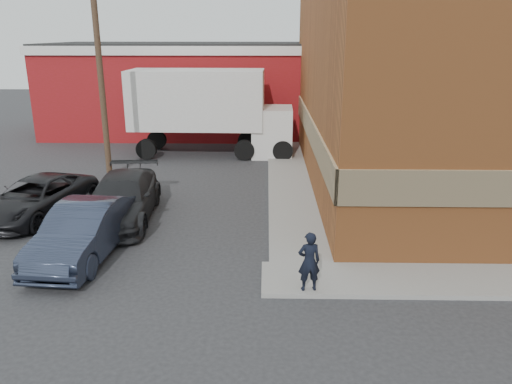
% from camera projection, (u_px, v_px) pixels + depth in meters
% --- Properties ---
extents(ground, '(90.00, 90.00, 0.00)m').
position_uv_depth(ground, '(280.00, 266.00, 13.91)').
color(ground, '#28282B').
rests_on(ground, ground).
extents(brick_building, '(14.25, 18.25, 9.36)m').
position_uv_depth(brick_building, '(479.00, 71.00, 20.87)').
color(brick_building, '#AC5D2C').
rests_on(brick_building, ground).
extents(sidewalk_west, '(1.80, 18.00, 0.12)m').
position_uv_depth(sidewalk_west, '(288.00, 176.00, 22.45)').
color(sidewalk_west, gray).
rests_on(sidewalk_west, ground).
extents(warehouse, '(16.30, 8.30, 5.60)m').
position_uv_depth(warehouse, '(180.00, 88.00, 32.22)').
color(warehouse, maroon).
rests_on(warehouse, ground).
extents(utility_pole, '(2.00, 0.26, 9.00)m').
position_uv_depth(utility_pole, '(100.00, 69.00, 21.18)').
color(utility_pole, '#513928').
rests_on(utility_pole, ground).
extents(man, '(0.61, 0.44, 1.53)m').
position_uv_depth(man, '(309.00, 261.00, 12.15)').
color(man, black).
rests_on(man, sidewalk_south).
extents(sedan, '(1.98, 4.82, 1.55)m').
position_uv_depth(sedan, '(83.00, 232.00, 14.26)').
color(sedan, '#293145').
rests_on(sedan, ground).
extents(suv_a, '(3.35, 5.31, 1.37)m').
position_uv_depth(suv_a, '(36.00, 198.00, 17.45)').
color(suv_a, black).
rests_on(suv_a, ground).
extents(suv_b, '(2.48, 5.41, 1.53)m').
position_uv_depth(suv_b, '(122.00, 198.00, 17.15)').
color(suv_b, black).
rests_on(suv_b, ground).
extents(box_truck, '(8.99, 2.93, 4.41)m').
position_uv_depth(box_truck, '(214.00, 107.00, 25.84)').
color(box_truck, silver).
rests_on(box_truck, ground).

